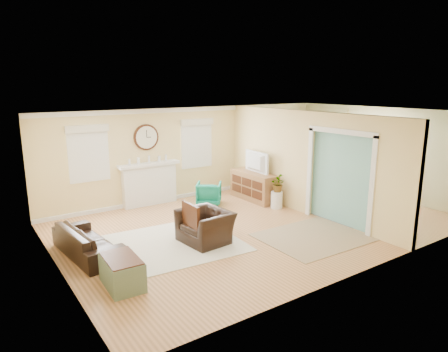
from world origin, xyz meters
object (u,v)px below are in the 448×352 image
Objects in this scene: credenza at (254,186)px; dining_table at (338,193)px; green_chair at (209,193)px; eames_chair at (205,226)px; sofa at (88,241)px.

dining_table is at bearing -49.37° from credenza.
eames_chair is at bearing 94.34° from green_chair.
green_chair is at bearing 164.04° from credenza.
eames_chair is at bearing -145.85° from credenza.
eames_chair is 4.31m from dining_table.
credenza is at bearing 49.01° from dining_table.
credenza is 0.79× the size of dining_table.
green_chair is (1.52, 2.27, -0.03)m from eames_chair.
credenza reaches higher than green_chair.
credenza is at bearing 118.73° from eames_chair.
green_chair is at bearing -73.41° from sofa.
dining_table is (2.79, -2.13, 0.05)m from green_chair.
eames_chair reaches higher than sofa.
sofa is at bearing -113.26° from eames_chair.
credenza is (5.03, 1.19, 0.12)m from sofa.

